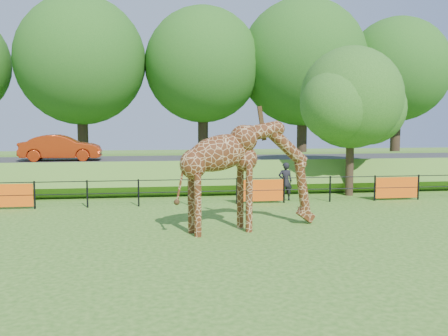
# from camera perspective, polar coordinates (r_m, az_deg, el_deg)

# --- Properties ---
(ground) EXTENTS (90.00, 90.00, 0.00)m
(ground) POSITION_cam_1_polar(r_m,az_deg,el_deg) (12.64, -1.49, -10.46)
(ground) COLOR #2E6519
(ground) RESTS_ON ground
(giraffe) EXTENTS (4.90, 2.15, 3.46)m
(giraffe) POSITION_cam_1_polar(r_m,az_deg,el_deg) (15.71, 2.87, -0.85)
(giraffe) COLOR #502610
(giraffe) RESTS_ON ground
(perimeter_fence) EXTENTS (28.07, 0.10, 1.10)m
(perimeter_fence) POSITION_cam_1_polar(r_m,az_deg,el_deg) (20.33, -4.09, -2.73)
(perimeter_fence) COLOR black
(perimeter_fence) RESTS_ON ground
(embankment) EXTENTS (40.00, 9.00, 1.30)m
(embankment) POSITION_cam_1_polar(r_m,az_deg,el_deg) (27.75, -5.18, -0.29)
(embankment) COLOR #2E6519
(embankment) RESTS_ON ground
(road) EXTENTS (40.00, 5.00, 0.12)m
(road) POSITION_cam_1_polar(r_m,az_deg,el_deg) (26.19, -5.02, 0.92)
(road) COLOR #2E2E30
(road) RESTS_ON embankment
(car_red) EXTENTS (3.95, 1.44, 1.29)m
(car_red) POSITION_cam_1_polar(r_m,az_deg,el_deg) (26.22, -18.14, 2.21)
(car_red) COLOR #B5310C
(car_red) RESTS_ON road
(visitor) EXTENTS (0.64, 0.46, 1.65)m
(visitor) POSITION_cam_1_polar(r_m,az_deg,el_deg) (21.62, 7.02, -1.53)
(visitor) COLOR black
(visitor) RESTS_ON ground
(tree_east) EXTENTS (5.40, 4.71, 6.76)m
(tree_east) POSITION_cam_1_polar(r_m,az_deg,el_deg) (23.49, 14.52, 7.35)
(tree_east) COLOR #2E2214
(tree_east) RESTS_ON ground
(bg_tree_line) EXTENTS (37.30, 8.80, 11.82)m
(bg_tree_line) POSITION_cam_1_polar(r_m,az_deg,el_deg) (34.42, -2.63, 11.78)
(bg_tree_line) COLOR #2E2214
(bg_tree_line) RESTS_ON ground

